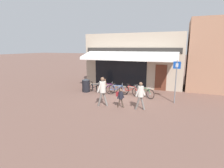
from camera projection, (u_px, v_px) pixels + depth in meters
ground_plane at (126, 97)px, 12.47m from camera, size 160.00×160.00×0.00m
shop_front at (135, 60)px, 16.17m from camera, size 8.56×4.82×4.64m
bike_rack_rail at (119, 88)px, 13.20m from camera, size 4.52×0.04×0.57m
bicycle_black at (95, 88)px, 13.74m from camera, size 1.68×0.59×0.81m
bicycle_purple at (107, 88)px, 13.50m from camera, size 1.69×0.67×0.87m
bicycle_blue at (117, 90)px, 13.02m from camera, size 1.69×0.56×0.85m
bicycle_red at (130, 91)px, 12.75m from camera, size 1.66×0.59×0.86m
bicycle_green at (144, 92)px, 12.29m from camera, size 1.54×0.84×0.81m
pedestrian_adult at (103, 88)px, 10.31m from camera, size 0.63×0.60×1.78m
pedestrian_child at (120, 96)px, 10.15m from camera, size 0.49×0.34×1.12m
pedestrian_second_adult at (140, 93)px, 9.73m from camera, size 0.59×0.48×1.61m
litter_bin at (86, 85)px, 13.80m from camera, size 0.62×0.62×1.07m
parking_sign at (176, 78)px, 10.80m from camera, size 0.44×0.07×2.69m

